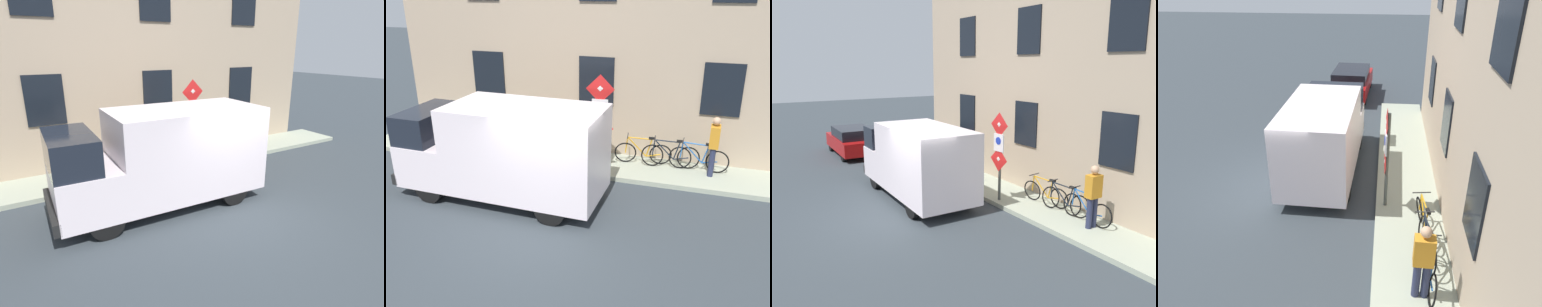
% 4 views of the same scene
% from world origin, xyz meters
% --- Properties ---
extents(ground_plane, '(80.00, 80.00, 0.00)m').
position_xyz_m(ground_plane, '(0.00, 0.00, 0.00)').
color(ground_plane, '#333A40').
extents(sidewalk_slab, '(1.75, 15.36, 0.14)m').
position_xyz_m(sidewalk_slab, '(3.82, 0.00, 0.07)').
color(sidewalk_slab, '#9FA791').
rests_on(sidewalk_slab, ground_plane).
extents(building_facade, '(0.75, 13.36, 7.64)m').
position_xyz_m(building_facade, '(5.04, 0.00, 3.82)').
color(building_facade, tan).
rests_on(building_facade, ground_plane).
extents(sign_post_stacked, '(0.16, 0.56, 2.73)m').
position_xyz_m(sign_post_stacked, '(3.14, -0.52, 1.85)').
color(sign_post_stacked, '#474C47').
rests_on(sign_post_stacked, sidewalk_slab).
extents(delivery_van, '(2.14, 5.38, 2.50)m').
position_xyz_m(delivery_van, '(1.24, 1.44, 1.33)').
color(delivery_van, white).
rests_on(delivery_van, ground_plane).
extents(parked_hatchback, '(1.93, 4.07, 1.38)m').
position_xyz_m(parked_hatchback, '(1.39, 9.12, 0.73)').
color(parked_hatchback, '#A81010').
rests_on(parked_hatchback, ground_plane).
extents(bicycle_blue, '(0.46, 1.71, 0.89)m').
position_xyz_m(bicycle_blue, '(4.14, -3.24, 0.51)').
color(bicycle_blue, black).
rests_on(bicycle_blue, sidewalk_slab).
extents(bicycle_black, '(0.46, 1.71, 0.89)m').
position_xyz_m(bicycle_black, '(4.14, -2.43, 0.51)').
color(bicycle_black, black).
rests_on(bicycle_black, sidewalk_slab).
extents(bicycle_orange, '(0.47, 1.71, 0.89)m').
position_xyz_m(bicycle_orange, '(4.14, -1.62, 0.51)').
color(bicycle_orange, black).
rests_on(bicycle_orange, sidewalk_slab).
extents(pedestrian, '(0.41, 0.27, 1.72)m').
position_xyz_m(pedestrian, '(3.92, -3.61, 1.07)').
color(pedestrian, '#262B47').
rests_on(pedestrian, sidewalk_slab).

